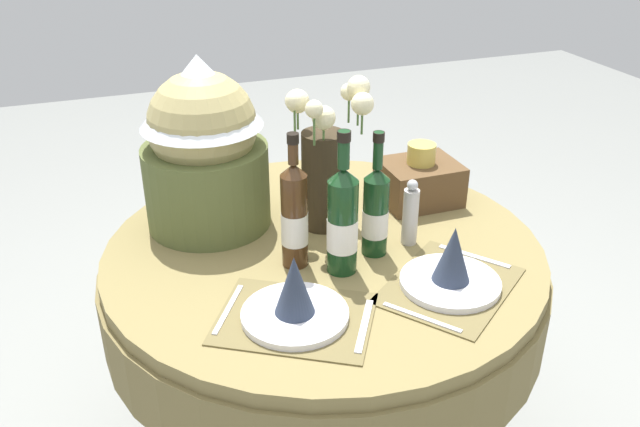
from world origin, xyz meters
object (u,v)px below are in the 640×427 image
Objects in this scene: dining_table at (324,288)px; place_setting_left at (295,302)px; pepper_mill at (410,214)px; woven_basket_side_right at (419,180)px; wine_bottle_centre at (294,216)px; wine_bottle_left at (376,211)px; gift_tub_back_left at (204,140)px; wine_bottle_right at (344,220)px; place_setting_right at (451,270)px; flower_vase at (325,162)px.

dining_table is 2.77× the size of place_setting_left.
woven_basket_side_right is (0.14, 0.21, -0.02)m from pepper_mill.
woven_basket_side_right is (0.46, 0.21, -0.07)m from wine_bottle_centre.
gift_tub_back_left is (-0.37, 0.31, 0.13)m from wine_bottle_left.
wine_bottle_left is (0.28, 0.20, 0.07)m from place_setting_left.
woven_basket_side_right reaches higher than dining_table.
wine_bottle_right is 0.77× the size of gift_tub_back_left.
place_setting_left is 0.45m from pepper_mill.
pepper_mill is (0.21, 0.06, -0.05)m from wine_bottle_right.
place_setting_right is 0.90× the size of gift_tub_back_left.
wine_bottle_left is 0.49m from gift_tub_back_left.
wine_bottle_left is (0.07, -0.18, -0.07)m from flower_vase.
gift_tub_back_left is 2.16× the size of woven_basket_side_right.
flower_vase is at bearing 135.77° from pepper_mill.
wine_bottle_right is 2.00× the size of pepper_mill.
flower_vase is 0.23m from wine_bottle_centre.
flower_vase reaches higher than woven_basket_side_right.
flower_vase reaches higher than dining_table.
dining_table is 6.42× the size of pepper_mill.
place_setting_left is at bearing -80.73° from gift_tub_back_left.
place_setting_right is 1.05× the size of flower_vase.
gift_tub_back_left is (-0.26, 0.23, 0.39)m from dining_table.
dining_table is at bearing 31.94° from wine_bottle_centre.
place_setting_left is 1.16× the size of wine_bottle_right.
place_setting_left is 1.04× the size of flower_vase.
wine_bottle_centre is at bearing 179.50° from pepper_mill.
place_setting_right is 0.28m from wine_bottle_right.
dining_table is 0.44m from woven_basket_side_right.
gift_tub_back_left reaches higher than woven_basket_side_right.
gift_tub_back_left is at bearing 99.27° from place_setting_left.
wine_bottle_centre is 1.59× the size of woven_basket_side_right.
pepper_mill reaches higher than woven_basket_side_right.
flower_vase is 0.21m from wine_bottle_left.
wine_bottle_left is 0.70× the size of gift_tub_back_left.
wine_bottle_left reaches higher than woven_basket_side_right.
wine_bottle_centre is at bearing 144.46° from place_setting_right.
wine_bottle_centre is 0.51m from woven_basket_side_right.
place_setting_right is at bearing -0.53° from place_setting_left.
pepper_mill is (0.18, -0.17, -0.11)m from flower_vase.
pepper_mill is at bearing -0.50° from wine_bottle_centre.
wine_bottle_left is 0.34m from woven_basket_side_right.
wine_bottle_left is at bearing -69.63° from flower_vase.
dining_table is at bearing -111.52° from flower_vase.
wine_bottle_left is 0.21m from wine_bottle_centre.
place_setting_left and place_setting_right have the same top height.
wine_bottle_right is at bearing -33.10° from wine_bottle_centre.
place_setting_right is 0.40m from wine_bottle_centre.
gift_tub_back_left reaches higher than flower_vase.
wine_bottle_right is at bearing -163.34° from pepper_mill.
gift_tub_back_left reaches higher than place_setting_left.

